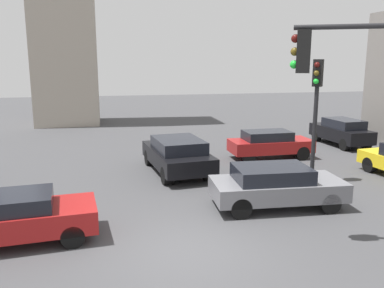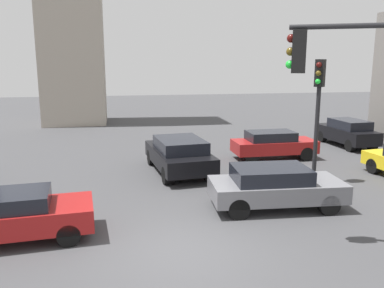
{
  "view_description": "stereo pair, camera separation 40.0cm",
  "coord_description": "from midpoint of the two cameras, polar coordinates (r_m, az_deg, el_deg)",
  "views": [
    {
      "loc": [
        -1.83,
        -8.93,
        4.6
      ],
      "look_at": [
        1.16,
        4.59,
        1.75
      ],
      "focal_mm": 37.57,
      "sensor_mm": 36.0,
      "label": 1
    },
    {
      "loc": [
        -1.44,
        -9.01,
        4.6
      ],
      "look_at": [
        1.16,
        4.59,
        1.75
      ],
      "focal_mm": 37.57,
      "sensor_mm": 36.0,
      "label": 2
    }
  ],
  "objects": [
    {
      "name": "car_5",
      "position": [
        11.47,
        -23.37,
        -9.26
      ],
      "size": [
        4.15,
        2.02,
        1.3
      ],
      "rotation": [
        0.0,
        0.0,
        0.08
      ],
      "color": "maroon",
      "rests_on": "ground_plane"
    },
    {
      "name": "car_6",
      "position": [
        23.82,
        21.62,
        1.57
      ],
      "size": [
        1.78,
        4.01,
        1.49
      ],
      "rotation": [
        0.0,
        0.0,
        1.62
      ],
      "color": "black",
      "rests_on": "ground_plane"
    },
    {
      "name": "ground_plane",
      "position": [
        10.21,
        -0.44,
        -15.15
      ],
      "size": [
        94.46,
        94.46,
        0.0
      ],
      "primitive_type": "plane",
      "color": "#424244"
    },
    {
      "name": "traffic_light_1",
      "position": [
        10.13,
        24.57,
        7.1
      ],
      "size": [
        3.02,
        1.64,
        5.54
      ],
      "rotation": [
        0.0,
        0.0,
        2.67
      ],
      "color": "black",
      "rests_on": "ground_plane"
    },
    {
      "name": "traffic_light_2",
      "position": [
        15.81,
        18.2,
        6.29
      ],
      "size": [
        0.47,
        0.47,
        4.68
      ],
      "rotation": [
        0.0,
        0.0,
        -2.35
      ],
      "color": "black",
      "rests_on": "ground_plane"
    },
    {
      "name": "car_1",
      "position": [
        19.64,
        12.02,
        -0.02
      ],
      "size": [
        3.94,
        1.61,
        1.35
      ],
      "rotation": [
        0.0,
        0.0,
        -0.0
      ],
      "color": "maroon",
      "rests_on": "ground_plane"
    },
    {
      "name": "car_0",
      "position": [
        16.84,
        -1.17,
        -1.46
      ],
      "size": [
        2.48,
        4.72,
        1.48
      ],
      "rotation": [
        0.0,
        0.0,
        1.67
      ],
      "color": "black",
      "rests_on": "ground_plane"
    },
    {
      "name": "car_7",
      "position": [
        13.12,
        12.53,
        -5.86
      ],
      "size": [
        4.27,
        2.11,
        1.35
      ],
      "rotation": [
        0.0,
        0.0,
        -0.06
      ],
      "color": "slate",
      "rests_on": "ground_plane"
    }
  ]
}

